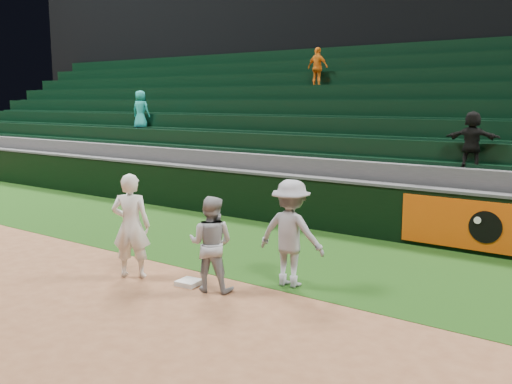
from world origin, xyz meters
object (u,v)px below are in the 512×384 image
first_base (189,282)px  first_baseman (131,226)px  baserunner (211,244)px  base_coach (291,233)px

first_base → first_baseman: 1.43m
first_baseman → baserunner: (1.59, 0.27, -0.14)m
first_baseman → baserunner: size_ratio=1.17×
first_base → baserunner: (0.48, 0.02, 0.74)m
first_base → first_baseman: bearing=-167.1°
baserunner → base_coach: base_coach is taller
first_baseman → base_coach: 2.78m
baserunner → base_coach: 1.32m
first_base → base_coach: base_coach is taller
base_coach → baserunner: bearing=40.3°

